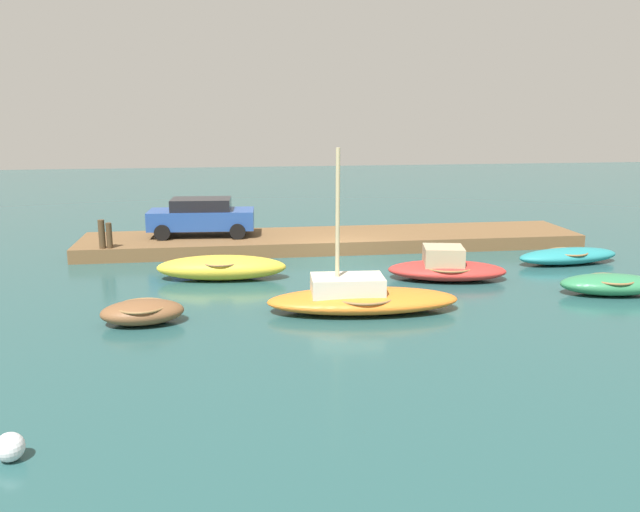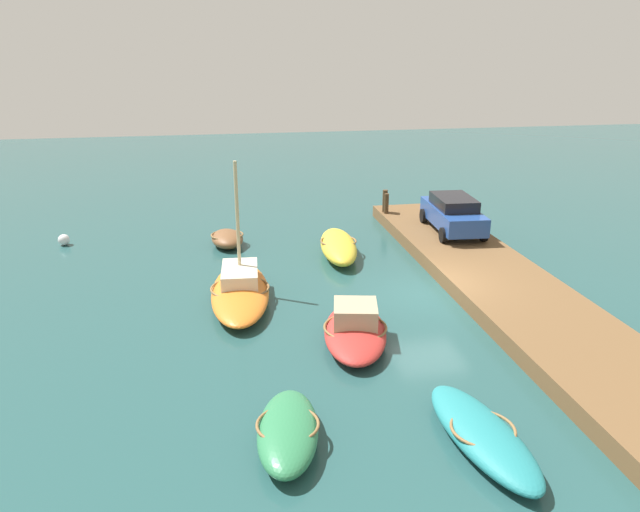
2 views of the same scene
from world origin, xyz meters
TOP-DOWN VIEW (x-y plane):
  - ground_plane at (0.00, 0.00)m, footprint 84.00×84.00m
  - dock_platform at (0.00, -2.53)m, footprint 20.83×3.78m
  - dinghy_brown at (6.81, 6.86)m, footprint 2.34×1.53m
  - motorboat_red at (-2.97, 3.44)m, footprint 4.32×2.60m
  - rowboat_teal at (-8.30, 1.85)m, footprint 4.20×1.81m
  - rowboat_yellow at (4.67, 2.36)m, footprint 4.54×1.87m
  - sailboat_orange at (0.70, 6.62)m, footprint 5.67×2.31m
  - rowboat_green at (-7.48, 6.02)m, footprint 3.34×1.84m
  - mooring_post_west at (8.88, -0.89)m, footprint 0.22×0.22m
  - mooring_post_mid_west at (9.15, -0.89)m, footprint 0.24×0.24m
  - parked_car at (5.47, -2.91)m, footprint 4.41×2.18m
  - marker_buoy at (8.16, 13.90)m, footprint 0.49×0.49m

SIDE VIEW (x-z plane):
  - ground_plane at x=0.00m, z-range 0.00..0.00m
  - marker_buoy at x=8.16m, z-range 0.00..0.49m
  - dock_platform at x=0.00m, z-range 0.00..0.54m
  - rowboat_teal at x=-8.30m, z-range 0.01..0.59m
  - rowboat_green at x=-7.48m, z-range 0.01..0.66m
  - dinghy_brown at x=6.81m, z-range 0.01..0.67m
  - motorboat_red at x=-2.97m, z-range -0.16..0.98m
  - sailboat_orange at x=0.70m, z-range -1.93..2.77m
  - rowboat_yellow at x=4.67m, z-range 0.01..0.84m
  - mooring_post_west at x=8.88m, z-range 0.54..1.52m
  - mooring_post_mid_west at x=9.15m, z-range 0.54..1.64m
  - parked_car at x=5.47m, z-range 0.59..2.15m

